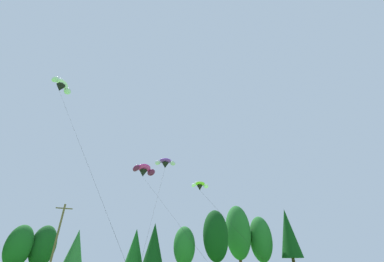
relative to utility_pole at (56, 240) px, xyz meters
name	(u,v)px	position (x,y,z in m)	size (l,w,h in m)	color
treeline_tree_c	(19,246)	(-6.29, 11.07, -0.24)	(4.05, 4.05, 8.35)	#472D19
treeline_tree_d	(43,246)	(-2.96, 12.51, -0.08)	(4.13, 4.13, 8.61)	#472D19
treeline_tree_e	(76,248)	(2.26, 13.39, -0.13)	(3.41, 3.41, 8.25)	#472D19
treeline_tree_f	(135,247)	(13.05, 13.11, 0.27)	(3.55, 3.55, 8.88)	#472D19
treeline_tree_g	(154,243)	(16.22, 10.75, 0.89)	(3.77, 3.77, 9.87)	#472D19
treeline_tree_h	(184,246)	(22.35, 10.11, 0.41)	(4.34, 4.34, 9.42)	#472D19
treeline_tree_i	(216,235)	(28.57, 8.24, 2.45)	(5.25, 5.25, 12.79)	#472D19
treeline_tree_j	(238,232)	(37.17, 13.15, 4.03)	(5.96, 5.96, 15.39)	#472D19
treeline_tree_k	(261,239)	(42.81, 12.20, 2.59)	(5.32, 5.32, 13.03)	#472D19
treeline_tree_l	(288,233)	(48.32, 8.62, 3.87)	(4.82, 4.82, 14.62)	#472D19
utility_pole	(56,240)	(0.00, 0.00, 0.00)	(2.20, 0.26, 10.06)	brown
parafoil_kite_high_white	(61,86)	(-3.55, -8.51, 19.14)	(12.02, 15.32, 24.21)	white
parafoil_kite_mid_magenta	(144,170)	(10.02, -4.50, 9.79)	(6.13, 17.10, 14.94)	#D12893
parafoil_kite_far_lime_white	(200,186)	(16.94, -10.19, 6.59)	(3.70, 11.04, 10.87)	#93D633
parafoil_kite_low_purple	(165,163)	(12.05, -9.35, 9.50)	(6.46, 13.55, 14.33)	purple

